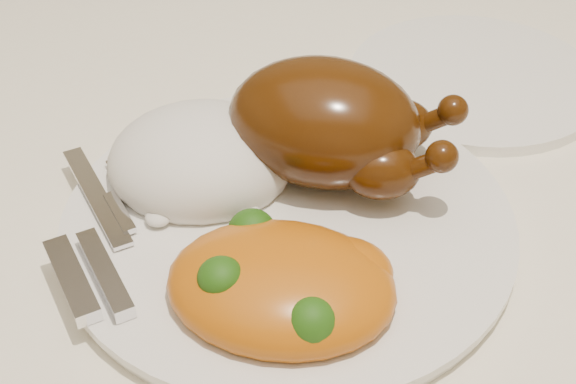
{
  "coord_description": "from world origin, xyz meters",
  "views": [
    {
      "loc": [
        0.06,
        -0.44,
        1.12
      ],
      "look_at": [
        0.06,
        -0.05,
        0.8
      ],
      "focal_mm": 50.0,
      "sensor_mm": 36.0,
      "label": 1
    }
  ],
  "objects_px": {
    "side_plate": "(474,78)",
    "dining_table": "(208,284)",
    "roast_chicken": "(329,124)",
    "dinner_plate": "(288,223)"
  },
  "relations": [
    {
      "from": "side_plate",
      "to": "dining_table",
      "type": "bearing_deg",
      "value": -149.51
    },
    {
      "from": "roast_chicken",
      "to": "dinner_plate",
      "type": "bearing_deg",
      "value": -103.56
    },
    {
      "from": "side_plate",
      "to": "roast_chicken",
      "type": "height_order",
      "value": "roast_chicken"
    },
    {
      "from": "dinner_plate",
      "to": "dining_table",
      "type": "bearing_deg",
      "value": 140.73
    },
    {
      "from": "dinner_plate",
      "to": "roast_chicken",
      "type": "height_order",
      "value": "roast_chicken"
    },
    {
      "from": "dining_table",
      "to": "side_plate",
      "type": "xyz_separation_m",
      "value": [
        0.22,
        0.13,
        0.11
      ]
    },
    {
      "from": "dining_table",
      "to": "dinner_plate",
      "type": "bearing_deg",
      "value": -39.27
    },
    {
      "from": "dining_table",
      "to": "dinner_plate",
      "type": "relative_size",
      "value": 5.6
    },
    {
      "from": "dining_table",
      "to": "roast_chicken",
      "type": "relative_size",
      "value": 9.4
    },
    {
      "from": "roast_chicken",
      "to": "dining_table",
      "type": "bearing_deg",
      "value": -165.85
    }
  ]
}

